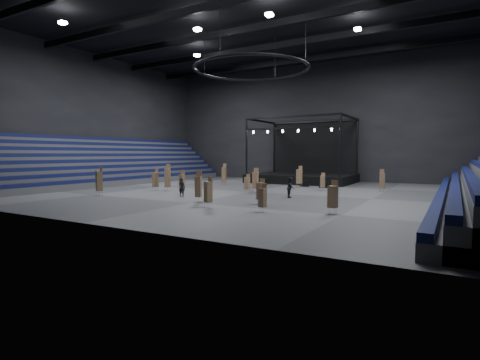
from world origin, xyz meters
The scene contains 30 objects.
floor centered at (0.00, 0.00, 0.00)m, with size 50.00×50.00×0.00m, color #4D4D4F.
ceiling centered at (0.00, 0.00, 18.00)m, with size 50.00×42.00×0.20m, color black.
wall_back centered at (0.00, 21.00, 9.00)m, with size 50.00×0.20×18.00m, color black.
wall_front centered at (0.00, -21.00, 9.00)m, with size 50.00×0.20×18.00m, color black.
wall_left centered at (-25.00, 0.00, 9.00)m, with size 0.20×42.00×18.00m, color black.
bleachers_left centered at (-22.94, 0.00, 1.73)m, with size 7.20×40.00×6.40m.
stage centered at (0.00, 16.24, 1.45)m, with size 14.00×10.00×9.20m.
truss_ring centered at (0.00, 0.00, 13.00)m, with size 12.30×12.30×5.15m.
roof_girders centered at (0.00, 0.00, 17.20)m, with size 49.00×30.35×0.70m.
floodlights centered at (0.00, -4.00, 16.60)m, with size 28.60×16.60×0.25m.
flight_case_left centered at (-3.07, 8.93, 0.40)m, with size 1.19×0.60×0.80m, color black.
flight_case_mid centered at (2.68, 9.21, 0.37)m, with size 1.10×0.55×0.74m, color black.
flight_case_right centered at (5.31, 8.67, 0.38)m, with size 1.13×0.56×0.75m, color black.
chair_stack_0 centered at (12.12, 7.61, 1.27)m, with size 0.62×0.62×2.44m.
chair_stack_1 centered at (-9.83, -4.16, 1.30)m, with size 0.63×0.63×2.46m.
chair_stack_2 centered at (6.24, 5.26, 1.06)m, with size 0.46×0.46×2.00m.
chair_stack_3 centered at (-8.55, -3.57, 1.51)m, with size 0.62×0.62×2.98m.
chair_stack_4 centered at (0.04, -9.53, 1.35)m, with size 0.64×0.64×2.63m.
chair_stack_5 centered at (-5.15, -5.29, 1.25)m, with size 0.45×0.45×2.46m.
chair_stack_6 centered at (0.14, -1.08, 1.06)m, with size 0.52×0.52×1.96m.
chair_stack_7 centered at (5.46, -8.49, 1.13)m, with size 0.60×0.60×2.10m.
chair_stack_8 centered at (-11.41, -10.40, 1.47)m, with size 0.71×0.71×2.86m.
chair_stack_9 centered at (2.42, 8.01, 1.37)m, with size 0.67×0.67×2.62m.
chair_stack_10 centered at (-7.46, 6.35, 1.42)m, with size 0.54×0.54×2.81m.
chair_stack_11 centered at (0.53, 0.01, 1.35)m, with size 0.57×0.57×2.59m.
chair_stack_12 centered at (11.88, -10.34, 1.23)m, with size 0.65×0.65×2.29m.
chair_stack_13 centered at (2.77, -11.99, 1.24)m, with size 0.63×0.63×2.37m.
chair_stack_14 centered at (7.39, -11.99, 1.07)m, with size 0.51×0.51×2.02m.
man_center centered at (-3.71, -7.12, 0.89)m, with size 0.65×0.43×1.78m, color black.
crew_member centered at (5.74, -2.82, 0.95)m, with size 0.92×0.72×1.90m, color black.
Camera 1 is at (19.01, -35.28, 4.09)m, focal length 28.00 mm.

